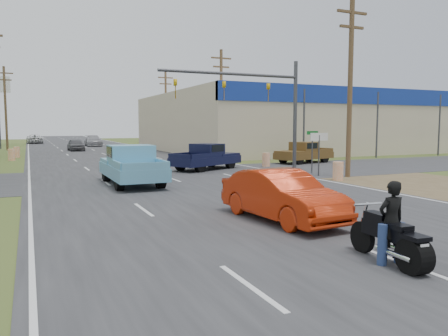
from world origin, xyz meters
name	(u,v)px	position (x,y,z in m)	size (l,w,h in m)	color
ground	(399,262)	(0.00, 0.00, 0.00)	(200.00, 200.00, 0.00)	#354C1E
main_road	(104,154)	(0.00, 40.00, 0.01)	(15.00, 180.00, 0.02)	#2D2D30
cross_road	(163,176)	(0.00, 18.00, 0.01)	(120.00, 10.00, 0.02)	#2D2D30
dirt_verge	(408,182)	(11.00, 10.00, 0.01)	(8.00, 18.00, 0.01)	brown
big_box_store	(348,123)	(32.00, 39.93, 3.31)	(50.00, 28.10, 6.60)	#B7A88C
utility_pole_1	(350,83)	(9.50, 13.00, 5.32)	(2.00, 0.28, 10.00)	#4C3823
utility_pole_2	(221,100)	(9.50, 31.00, 5.32)	(2.00, 0.28, 10.00)	#4C3823
utility_pole_3	(166,108)	(9.50, 49.00, 5.32)	(2.00, 0.28, 10.00)	#4C3823
utility_pole_6	(5,106)	(-9.50, 52.00, 5.32)	(2.00, 0.28, 10.00)	#4C3823
tree_3	(340,111)	(55.00, 70.00, 6.19)	(8.40, 8.40, 10.40)	#422D19
tree_5	(193,114)	(30.00, 95.00, 5.88)	(7.98, 7.98, 9.88)	#422D19
barrel_0	(338,171)	(8.00, 12.00, 0.50)	(0.56, 0.56, 1.00)	orange
barrel_1	(266,160)	(8.40, 20.50, 0.50)	(0.56, 0.56, 1.00)	orange
barrel_2	(12,155)	(-8.50, 34.00, 0.50)	(0.56, 0.56, 1.00)	orange
barrel_3	(17,152)	(-8.20, 38.00, 0.50)	(0.56, 0.56, 1.00)	orange
lane_sign	(319,144)	(8.20, 14.00, 1.90)	(1.20, 0.08, 2.52)	#3F3F44
street_name_sign	(312,147)	(8.80, 15.50, 1.61)	(0.80, 0.08, 2.61)	#3F3F44
signal_mast	(258,95)	(5.82, 17.00, 4.80)	(9.12, 0.40, 7.00)	#3F3F44
red_convertible	(282,196)	(-0.13, 4.57, 0.78)	(1.65, 4.73, 1.56)	#A82307
motorcycle	(393,241)	(-0.29, -0.09, 0.53)	(0.72, 2.35, 1.19)	black
rider	(391,225)	(-0.28, -0.03, 0.84)	(0.61, 0.40, 1.69)	black
blue_pickup	(131,165)	(-2.53, 14.90, 1.00)	(2.29, 5.95, 1.97)	black
navy_pickup	(207,157)	(3.76, 20.30, 0.88)	(5.59, 4.25, 1.74)	black
brown_pickup	(303,152)	(12.58, 21.97, 0.84)	(5.35, 3.13, 1.67)	black
distant_car_grey	(76,145)	(-2.06, 47.29, 0.71)	(1.67, 4.15, 1.41)	#535358
distant_car_silver	(93,141)	(1.46, 58.90, 0.78)	(2.20, 5.41, 1.57)	#9C9CA0
distant_car_white	(35,139)	(-6.18, 73.00, 0.76)	(2.51, 5.45, 1.52)	silver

